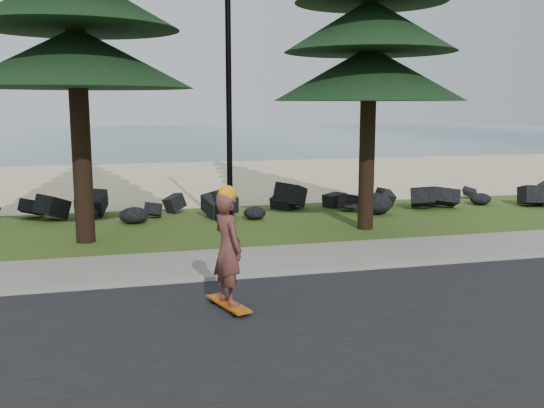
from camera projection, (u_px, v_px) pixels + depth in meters
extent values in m
plane|color=#385219|center=(259.00, 264.00, 12.29)|extent=(160.00, 160.00, 0.00)
cube|color=black|center=(335.00, 350.00, 7.99)|extent=(160.00, 7.00, 0.02)
cube|color=gray|center=(269.00, 274.00, 11.42)|extent=(160.00, 0.20, 0.10)
cube|color=gray|center=(257.00, 260.00, 12.48)|extent=(160.00, 2.00, 0.08)
cube|color=#CEAF89|center=(183.00, 179.00, 26.16)|extent=(160.00, 15.00, 0.01)
cube|color=#3F6378|center=(145.00, 136.00, 61.06)|extent=(160.00, 58.00, 0.01)
cylinder|color=black|center=(229.00, 71.00, 14.70)|extent=(0.14, 0.14, 8.00)
cube|color=#B9510A|center=(229.00, 304.00, 9.56)|extent=(0.57, 1.09, 0.04)
imported|color=brown|center=(228.00, 248.00, 9.41)|extent=(0.60, 0.74, 1.77)
sphere|color=#FEA20E|center=(227.00, 194.00, 9.28)|extent=(0.28, 0.28, 0.28)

